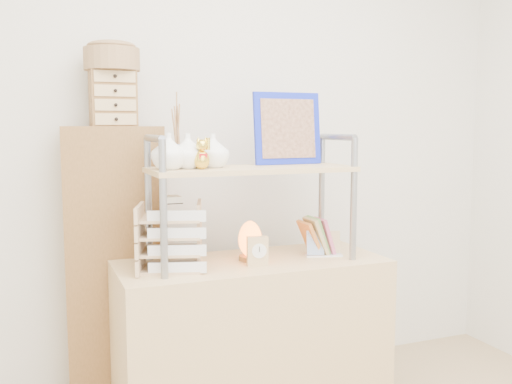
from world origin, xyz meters
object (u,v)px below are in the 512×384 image
(letter_tray, at_px, (171,240))
(salt_lamp, at_px, (250,240))
(desk, at_px, (252,341))
(cabinet, at_px, (117,269))

(letter_tray, distance_m, salt_lamp, 0.37)
(desk, distance_m, salt_lamp, 0.47)
(desk, bearing_deg, letter_tray, -177.37)
(letter_tray, bearing_deg, desk, 2.63)
(cabinet, bearing_deg, desk, -26.45)
(cabinet, bearing_deg, letter_tray, -58.14)
(cabinet, distance_m, letter_tray, 0.47)
(cabinet, xyz_separation_m, salt_lamp, (0.54, -0.36, 0.17))
(cabinet, bearing_deg, salt_lamp, -25.79)
(letter_tray, height_order, salt_lamp, letter_tray)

